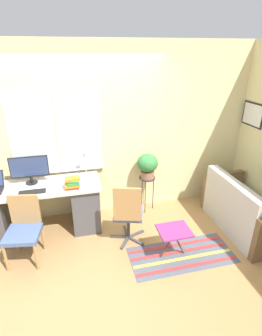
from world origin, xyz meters
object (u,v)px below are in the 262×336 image
at_px(desk_chair_wooden, 24,228).
at_px(plant_stand, 147,181).
at_px(book_stack, 73,183).
at_px(folding_stool, 174,232).
at_px(desk_lamp, 85,162).
at_px(keyboard, 32,192).
at_px(monitor, 29,168).
at_px(mouse, 53,189).
at_px(potted_plant, 148,165).
at_px(office_chair_swivel, 128,213).
at_px(couch_loveseat, 243,212).

distance_m(desk_chair_wooden, plant_stand, 2.01).
height_order(book_stack, desk_chair_wooden, book_stack).
bearing_deg(folding_stool, desk_lamp, 131.69).
distance_m(keyboard, desk_lamp, 0.86).
height_order(monitor, folding_stool, monitor).
bearing_deg(keyboard, desk_lamp, 23.70).
bearing_deg(desk_lamp, book_stack, -122.10).
xyz_separation_m(monitor, keyboard, (0.03, -0.30, -0.22)).
height_order(book_stack, folding_stool, book_stack).
height_order(mouse, folding_stool, mouse).
height_order(potted_plant, folding_stool, potted_plant).
bearing_deg(desk_lamp, folding_stool, -48.31).
bearing_deg(office_chair_swivel, desk_lamp, -38.58).
relative_size(mouse, couch_loveseat, 0.04).
height_order(monitor, keyboard, monitor).
bearing_deg(potted_plant, office_chair_swivel, -123.94).
bearing_deg(mouse, office_chair_swivel, -21.58).
distance_m(book_stack, couch_loveseat, 2.59).
bearing_deg(book_stack, keyboard, 179.95).
xyz_separation_m(desk_chair_wooden, potted_plant, (1.87, 0.71, 0.39)).
height_order(monitor, desk_lamp, monitor).
height_order(keyboard, mouse, mouse).
bearing_deg(plant_stand, couch_loveseat, -33.52).
bearing_deg(mouse, couch_loveseat, -10.04).
xyz_separation_m(desk_lamp, potted_plant, (1.00, 0.02, -0.16)).
distance_m(desk_chair_wooden, office_chair_swivel, 1.37).
xyz_separation_m(keyboard, folding_stool, (1.77, -0.81, -0.40)).
height_order(monitor, plant_stand, monitor).
height_order(desk_lamp, couch_loveseat, desk_lamp).
distance_m(couch_loveseat, potted_plant, 1.63).
bearing_deg(desk_chair_wooden, monitor, 91.95).
relative_size(monitor, office_chair_swivel, 0.56).
distance_m(monitor, couch_loveseat, 3.24).
bearing_deg(desk_lamp, office_chair_swivel, -55.62).
bearing_deg(monitor, potted_plant, 1.87).
distance_m(book_stack, desk_chair_wooden, 0.85).
bearing_deg(book_stack, desk_chair_wooden, -152.11).
distance_m(desk_lamp, plant_stand, 1.10).
height_order(desk_lamp, office_chair_swivel, desk_lamp).
relative_size(desk_chair_wooden, office_chair_swivel, 0.90).
distance_m(desk_chair_wooden, potted_plant, 2.04).
xyz_separation_m(keyboard, office_chair_swivel, (1.25, -0.39, -0.28)).
distance_m(desk_lamp, book_stack, 0.42).
bearing_deg(office_chair_swivel, desk_chair_wooden, 15.53).
xyz_separation_m(mouse, couch_loveseat, (2.76, -0.49, -0.49)).
distance_m(office_chair_swivel, plant_stand, 0.90).
distance_m(monitor, book_stack, 0.67).
bearing_deg(desk_chair_wooden, couch_loveseat, 7.19).
distance_m(office_chair_swivel, couch_loveseat, 1.80).
bearing_deg(monitor, desk_lamp, 2.48).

